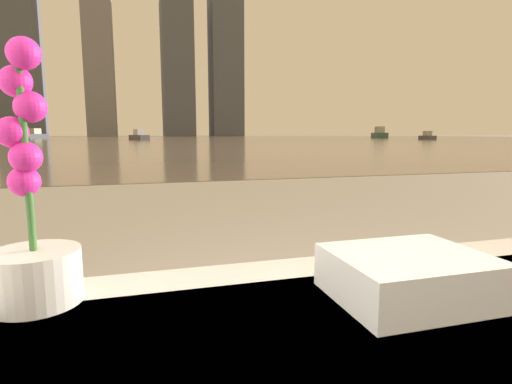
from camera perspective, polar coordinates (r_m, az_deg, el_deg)
potted_orchid at (r=0.76m, az=-29.37°, el=-5.12°), size 0.15×0.15×0.43m
towel_stack at (r=0.76m, az=20.92°, el=-11.12°), size 0.26×0.21×0.08m
harbor_water at (r=61.77m, az=-15.72°, el=7.30°), size 180.00×110.00×0.01m
harbor_boat_0 at (r=69.65m, az=-29.02°, el=7.12°), size 3.14×4.40×1.57m
harbor_boat_1 at (r=52.29m, az=-16.38°, el=7.66°), size 2.56×3.74×1.33m
harbor_boat_3 at (r=57.38m, az=23.27°, el=7.29°), size 1.74×3.20×1.14m
harbor_boat_4 at (r=72.19m, az=17.22°, el=7.91°), size 3.63×5.61×1.99m
skyline_tower_1 at (r=125.33m, az=-31.36°, el=21.83°), size 9.99×10.02×64.94m
skyline_tower_2 at (r=122.25m, az=-21.84°, el=22.66°), size 7.37×7.11×64.38m
skyline_tower_3 at (r=119.64m, az=-11.19°, el=16.88°), size 8.36×12.45×37.69m
skyline_tower_4 at (r=122.05m, az=-4.36°, el=17.85°), size 8.90×9.16×41.98m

